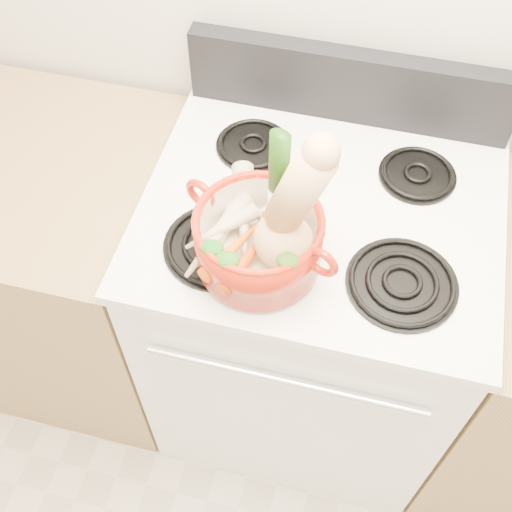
% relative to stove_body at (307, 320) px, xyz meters
% --- Properties ---
extents(stove_body, '(0.76, 0.65, 0.92)m').
position_rel_stove_body_xyz_m(stove_body, '(0.00, 0.00, 0.00)').
color(stove_body, white).
rests_on(stove_body, floor).
extents(cooktop, '(0.78, 0.67, 0.03)m').
position_rel_stove_body_xyz_m(cooktop, '(0.00, 0.00, 0.47)').
color(cooktop, silver).
rests_on(cooktop, stove_body).
extents(control_backsplash, '(0.76, 0.05, 0.18)m').
position_rel_stove_body_xyz_m(control_backsplash, '(0.00, 0.30, 0.58)').
color(control_backsplash, black).
rests_on(control_backsplash, cooktop).
extents(oven_handle, '(0.60, 0.02, 0.02)m').
position_rel_stove_body_xyz_m(oven_handle, '(0.00, -0.34, 0.32)').
color(oven_handle, silver).
rests_on(oven_handle, stove_body).
extents(burner_front_left, '(0.22, 0.22, 0.02)m').
position_rel_stove_body_xyz_m(burner_front_left, '(-0.19, -0.16, 0.50)').
color(burner_front_left, black).
rests_on(burner_front_left, cooktop).
extents(burner_front_right, '(0.22, 0.22, 0.02)m').
position_rel_stove_body_xyz_m(burner_front_right, '(0.19, -0.16, 0.50)').
color(burner_front_right, black).
rests_on(burner_front_right, cooktop).
extents(burner_back_left, '(0.17, 0.17, 0.02)m').
position_rel_stove_body_xyz_m(burner_back_left, '(-0.19, 0.14, 0.50)').
color(burner_back_left, black).
rests_on(burner_back_left, cooktop).
extents(burner_back_right, '(0.17, 0.17, 0.02)m').
position_rel_stove_body_xyz_m(burner_back_right, '(0.19, 0.14, 0.50)').
color(burner_back_right, black).
rests_on(burner_back_right, cooktop).
extents(dutch_oven, '(0.32, 0.32, 0.12)m').
position_rel_stove_body_xyz_m(dutch_oven, '(-0.10, -0.18, 0.57)').
color(dutch_oven, '#A21D0A').
rests_on(dutch_oven, burner_front_left).
extents(pot_handle_left, '(0.07, 0.04, 0.07)m').
position_rel_stove_body_xyz_m(pot_handle_left, '(-0.23, -0.13, 0.61)').
color(pot_handle_left, '#A21D0A').
rests_on(pot_handle_left, dutch_oven).
extents(pot_handle_right, '(0.07, 0.04, 0.07)m').
position_rel_stove_body_xyz_m(pot_handle_right, '(0.03, -0.23, 0.61)').
color(pot_handle_right, '#A21D0A').
rests_on(pot_handle_right, dutch_oven).
extents(squash, '(0.24, 0.20, 0.33)m').
position_rel_stove_body_xyz_m(squash, '(-0.05, -0.18, 0.68)').
color(squash, '#DCB370').
rests_on(squash, dutch_oven).
extents(leek, '(0.06, 0.06, 0.27)m').
position_rel_stove_body_xyz_m(leek, '(-0.08, -0.12, 0.67)').
color(leek, white).
rests_on(leek, dutch_oven).
extents(ginger, '(0.10, 0.08, 0.04)m').
position_rel_stove_body_xyz_m(ginger, '(-0.08, -0.10, 0.55)').
color(ginger, tan).
rests_on(ginger, dutch_oven).
extents(parsnip_0, '(0.07, 0.24, 0.06)m').
position_rel_stove_body_xyz_m(parsnip_0, '(-0.17, -0.15, 0.56)').
color(parsnip_0, beige).
rests_on(parsnip_0, dutch_oven).
extents(parsnip_1, '(0.11, 0.21, 0.06)m').
position_rel_stove_body_xyz_m(parsnip_1, '(-0.18, -0.18, 0.56)').
color(parsnip_1, beige).
rests_on(parsnip_1, dutch_oven).
extents(parsnip_2, '(0.10, 0.22, 0.06)m').
position_rel_stove_body_xyz_m(parsnip_2, '(-0.15, -0.11, 0.57)').
color(parsnip_2, beige).
rests_on(parsnip_2, dutch_oven).
extents(parsnip_3, '(0.14, 0.14, 0.05)m').
position_rel_stove_body_xyz_m(parsnip_3, '(-0.17, -0.17, 0.57)').
color(parsnip_3, beige).
rests_on(parsnip_3, dutch_oven).
extents(carrot_0, '(0.09, 0.18, 0.05)m').
position_rel_stove_body_xyz_m(carrot_0, '(-0.11, -0.22, 0.56)').
color(carrot_0, '#BB3B09').
rests_on(carrot_0, dutch_oven).
extents(carrot_1, '(0.10, 0.15, 0.05)m').
position_rel_stove_body_xyz_m(carrot_1, '(-0.14, -0.21, 0.56)').
color(carrot_1, '#C74809').
rests_on(carrot_1, dutch_oven).
extents(carrot_2, '(0.12, 0.17, 0.05)m').
position_rel_stove_body_xyz_m(carrot_2, '(-0.06, -0.19, 0.57)').
color(carrot_2, '#D94C0A').
rests_on(carrot_2, dutch_oven).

